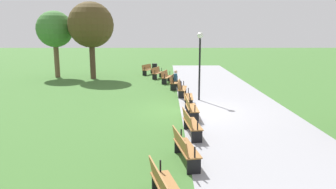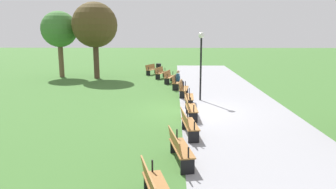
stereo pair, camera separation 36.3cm
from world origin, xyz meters
name	(u,v)px [view 1 (the left image)]	position (x,y,z in m)	size (l,w,h in m)	color
ground_plane	(190,111)	(0.00, 0.00, 0.00)	(120.00, 120.00, 0.00)	#3D6B2D
path_paving	(235,111)	(0.00, 2.15, 0.00)	(41.37, 5.25, 0.01)	#939399
bench_0	(148,69)	(-13.11, -2.78, 0.47)	(1.73, 1.10, 0.89)	#996633
bench_1	(157,72)	(-10.83, -1.89, 0.47)	(1.74, 1.00, 0.89)	#996633
bench_2	(166,76)	(-8.49, -1.17, 0.47)	(1.74, 0.89, 0.89)	#996633
bench_3	(174,81)	(-6.10, -0.63, 0.47)	(1.73, 0.77, 0.89)	#996633
bench_4	(181,88)	(-3.67, -0.27, 0.47)	(1.72, 0.66, 0.89)	#996633
bench_5	(187,96)	(-1.23, -0.09, 0.47)	(1.69, 0.53, 0.89)	#996633
bench_6	(191,107)	(1.23, -0.09, 0.47)	(1.69, 0.53, 0.89)	#996633
bench_7	(191,123)	(3.67, -0.27, 0.47)	(1.72, 0.66, 0.89)	#996633
bench_8	(184,147)	(6.10, -0.63, 0.47)	(1.73, 0.77, 0.89)	#996633
bench_9	(165,188)	(8.49, -1.17, 0.47)	(1.74, 0.89, 0.89)	#996633
person_seated	(177,79)	(-6.28, -0.46, 0.64)	(0.40, 0.56, 1.20)	navy
tree_1	(55,30)	(-11.50, -10.19, 3.87)	(2.92, 2.92, 5.38)	brown
tree_2	(91,25)	(-10.68, -7.05, 4.21)	(3.55, 3.55, 6.02)	#4C3828
lamp_post	(200,53)	(-2.44, 0.65, 2.60)	(0.32, 0.32, 3.69)	black
trash_bin	(155,68)	(-15.20, -2.27, 0.38)	(0.49, 0.49, 0.76)	black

